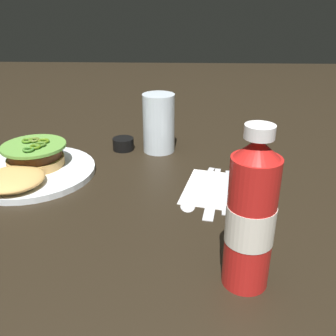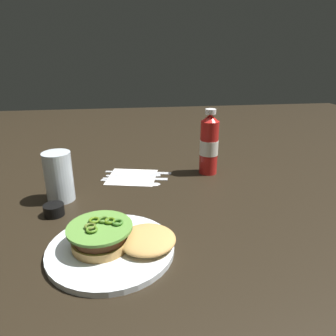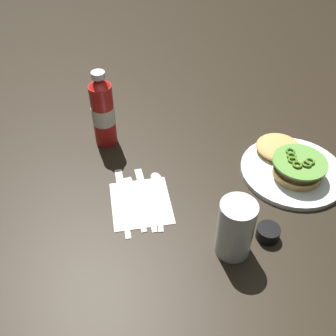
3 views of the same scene
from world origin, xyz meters
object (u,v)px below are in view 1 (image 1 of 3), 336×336
Objects in this scene: napkin at (221,189)px; butter_knife at (213,193)px; dinner_plate at (32,172)px; ketchup_bottle at (251,217)px; water_glass at (159,123)px; fork_utensil at (228,193)px; burger_sandwich at (27,163)px; condiment_cup at (123,144)px; spoon_utensil at (196,192)px; steak_knife at (242,197)px.

napkin is 0.03m from butter_knife.
ketchup_bottle is at bearing 52.03° from dinner_plate.
fork_utensil is at bearing 33.07° from water_glass.
fork_utensil is (-0.23, 0.00, -0.09)m from ketchup_bottle.
ketchup_bottle is at bearing 17.01° from water_glass.
butter_knife is at bearing 78.23° from dinner_plate.
dinner_plate is 1.21× the size of ketchup_bottle.
burger_sandwich is 1.44× the size of napkin.
ketchup_bottle reaches higher than butter_knife.
butter_knife is (0.22, 0.11, -0.06)m from water_glass.
condiment_cup is 0.32m from fork_utensil.
fork_utensil is (0.00, 0.06, -0.00)m from spoon_utensil.
water_glass is at bearing 88.26° from condiment_cup.
ketchup_bottle is 0.47m from water_glass.
fork_utensil is at bearing 79.28° from dinner_plate.
dinner_plate is at bearing -100.72° from fork_utensil.
condiment_cup is at bearing -138.18° from butter_knife.
ketchup_bottle is 1.03× the size of butter_knife.
condiment_cup reaches higher than dinner_plate.
butter_knife is at bearing 80.47° from burger_sandwich.
fork_utensil is (0.22, 0.23, -0.01)m from condiment_cup.
water_glass is at bearing 119.17° from dinner_plate.
spoon_utensil is at bearing 37.47° from condiment_cup.
condiment_cup is 0.27m from spoon_utensil.
napkin is at bearing -151.97° from fork_utensil.
dinner_plate is 0.43m from steak_knife.
water_glass is 0.74× the size of spoon_utensil.
condiment_cup is at bearing -91.74° from water_glass.
ketchup_bottle is (0.29, 0.39, 0.07)m from burger_sandwich.
condiment_cup is 0.29m from napkin.
spoon_utensil is (0.22, 0.08, -0.06)m from water_glass.
butter_knife is 1.16× the size of fork_utensil.
ketchup_bottle reaches higher than fork_utensil.
burger_sandwich is at bearing 2.10° from dinner_plate.
burger_sandwich reaches higher than steak_knife.
burger_sandwich is 0.43m from steak_knife.
butter_knife and steak_knife have the same top height.
dinner_plate is 0.38m from butter_knife.
water_glass is 0.66× the size of butter_knife.
condiment_cup is at bearing 133.45° from burger_sandwich.
water_glass is at bearing -162.99° from ketchup_bottle.
condiment_cup reaches higher than napkin.
burger_sandwich is 0.49m from ketchup_bottle.
butter_knife is (0.22, 0.20, -0.01)m from condiment_cup.
ketchup_bottle is 1.41× the size of napkin.
steak_knife is at bearing 57.46° from fork_utensil.
water_glass is 0.24m from spoon_utensil.
fork_utensil is 0.81× the size of steak_knife.
burger_sandwich reaches higher than dinner_plate.
butter_knife is 0.94× the size of steak_knife.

